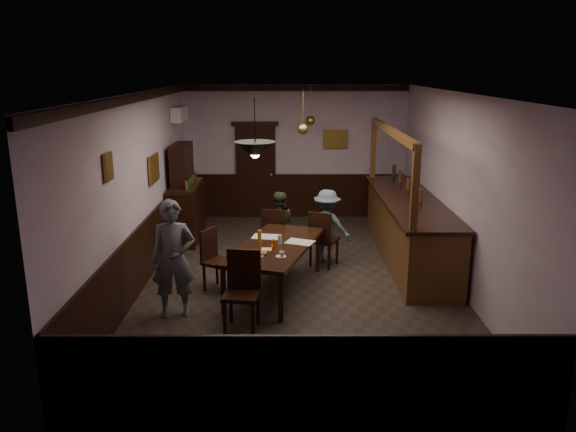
{
  "coord_description": "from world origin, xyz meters",
  "views": [
    {
      "loc": [
        -0.18,
        -8.65,
        3.38
      ],
      "look_at": [
        -0.17,
        -0.29,
        1.15
      ],
      "focal_mm": 35.0,
      "sensor_mm": 36.0,
      "label": 1
    }
  ],
  "objects_px": {
    "chair_far_right": "(322,237)",
    "chair_near": "(242,286)",
    "pendant_brass_mid": "(303,129)",
    "person_standing": "(174,259)",
    "soda_can": "(273,244)",
    "bar_counter": "(408,227)",
    "chair_side": "(215,257)",
    "dining_table": "(275,249)",
    "pendant_brass_far": "(310,121)",
    "sideboard": "(186,202)",
    "pendant_iron": "(255,150)",
    "person_seated_left": "(279,225)",
    "coffee_cup": "(282,254)",
    "chair_far_left": "(274,233)",
    "person_seated_right": "(327,226)"
  },
  "relations": [
    {
      "from": "chair_near",
      "to": "pendant_brass_mid",
      "type": "distance_m",
      "value": 3.76
    },
    {
      "from": "person_seated_right",
      "to": "soda_can",
      "type": "xyz_separation_m",
      "value": [
        -0.91,
        -1.49,
        0.15
      ]
    },
    {
      "from": "soda_can",
      "to": "bar_counter",
      "type": "bearing_deg",
      "value": 34.37
    },
    {
      "from": "sideboard",
      "to": "person_seated_right",
      "type": "bearing_deg",
      "value": -26.44
    },
    {
      "from": "chair_side",
      "to": "sideboard",
      "type": "height_order",
      "value": "sideboard"
    },
    {
      "from": "chair_side",
      "to": "dining_table",
      "type": "bearing_deg",
      "value": -67.05
    },
    {
      "from": "dining_table",
      "to": "chair_far_left",
      "type": "relative_size",
      "value": 2.42
    },
    {
      "from": "person_seated_left",
      "to": "coffee_cup",
      "type": "relative_size",
      "value": 15.26
    },
    {
      "from": "sideboard",
      "to": "pendant_brass_far",
      "type": "relative_size",
      "value": 2.38
    },
    {
      "from": "dining_table",
      "to": "pendant_brass_far",
      "type": "xyz_separation_m",
      "value": [
        0.67,
        3.57,
        1.61
      ]
    },
    {
      "from": "chair_far_right",
      "to": "pendant_brass_mid",
      "type": "distance_m",
      "value": 1.99
    },
    {
      "from": "chair_far_right",
      "to": "pendant_iron",
      "type": "relative_size",
      "value": 1.25
    },
    {
      "from": "dining_table",
      "to": "sideboard",
      "type": "xyz_separation_m",
      "value": [
        -1.84,
        2.7,
        0.09
      ]
    },
    {
      "from": "chair_side",
      "to": "coffee_cup",
      "type": "bearing_deg",
      "value": -94.24
    },
    {
      "from": "person_seated_left",
      "to": "coffee_cup",
      "type": "bearing_deg",
      "value": 92.77
    },
    {
      "from": "chair_side",
      "to": "sideboard",
      "type": "distance_m",
      "value": 2.77
    },
    {
      "from": "pendant_brass_far",
      "to": "person_seated_left",
      "type": "bearing_deg",
      "value": -108.16
    },
    {
      "from": "dining_table",
      "to": "person_seated_right",
      "type": "distance_m",
      "value": 1.61
    },
    {
      "from": "chair_near",
      "to": "soda_can",
      "type": "relative_size",
      "value": 8.76
    },
    {
      "from": "person_seated_left",
      "to": "bar_counter",
      "type": "xyz_separation_m",
      "value": [
        2.33,
        -0.12,
        -0.01
      ]
    },
    {
      "from": "person_standing",
      "to": "sideboard",
      "type": "distance_m",
      "value": 3.62
    },
    {
      "from": "person_standing",
      "to": "pendant_iron",
      "type": "relative_size",
      "value": 2.08
    },
    {
      "from": "chair_near",
      "to": "person_seated_left",
      "type": "bearing_deg",
      "value": 88.77
    },
    {
      "from": "sideboard",
      "to": "pendant_brass_mid",
      "type": "xyz_separation_m",
      "value": [
        2.31,
        -0.73,
        1.52
      ]
    },
    {
      "from": "dining_table",
      "to": "pendant_brass_far",
      "type": "relative_size",
      "value": 2.96
    },
    {
      "from": "chair_far_left",
      "to": "person_standing",
      "type": "relative_size",
      "value": 0.6
    },
    {
      "from": "person_seated_right",
      "to": "pendant_brass_far",
      "type": "distance_m",
      "value": 2.77
    },
    {
      "from": "coffee_cup",
      "to": "pendant_brass_far",
      "type": "bearing_deg",
      "value": 99.59
    },
    {
      "from": "chair_near",
      "to": "person_seated_left",
      "type": "xyz_separation_m",
      "value": [
        0.43,
        2.86,
        0.04
      ]
    },
    {
      "from": "soda_can",
      "to": "sideboard",
      "type": "distance_m",
      "value": 3.37
    },
    {
      "from": "dining_table",
      "to": "pendant_iron",
      "type": "relative_size",
      "value": 3.01
    },
    {
      "from": "dining_table",
      "to": "pendant_brass_mid",
      "type": "bearing_deg",
      "value": 76.57
    },
    {
      "from": "chair_side",
      "to": "person_seated_left",
      "type": "height_order",
      "value": "person_seated_left"
    },
    {
      "from": "chair_side",
      "to": "pendant_brass_mid",
      "type": "xyz_separation_m",
      "value": [
        1.41,
        1.87,
        1.77
      ]
    },
    {
      "from": "chair_near",
      "to": "pendant_brass_mid",
      "type": "xyz_separation_m",
      "value": [
        0.87,
        3.22,
        1.72
      ]
    },
    {
      "from": "soda_can",
      "to": "chair_far_right",
      "type": "bearing_deg",
      "value": 56.31
    },
    {
      "from": "pendant_brass_mid",
      "to": "chair_side",
      "type": "bearing_deg",
      "value": -127.01
    },
    {
      "from": "sideboard",
      "to": "dining_table",
      "type": "bearing_deg",
      "value": -55.76
    },
    {
      "from": "dining_table",
      "to": "chair_side",
      "type": "relative_size",
      "value": 2.51
    },
    {
      "from": "person_standing",
      "to": "chair_near",
      "type": "bearing_deg",
      "value": -29.4
    },
    {
      "from": "soda_can",
      "to": "pendant_brass_mid",
      "type": "distance_m",
      "value": 2.63
    },
    {
      "from": "pendant_brass_mid",
      "to": "person_standing",
      "type": "bearing_deg",
      "value": -122.88
    },
    {
      "from": "chair_near",
      "to": "sideboard",
      "type": "distance_m",
      "value": 4.21
    },
    {
      "from": "chair_near",
      "to": "bar_counter",
      "type": "distance_m",
      "value": 3.9
    },
    {
      "from": "chair_side",
      "to": "chair_near",
      "type": "bearing_deg",
      "value": -129.38
    },
    {
      "from": "chair_near",
      "to": "sideboard",
      "type": "xyz_separation_m",
      "value": [
        -1.44,
        3.96,
        0.2
      ]
    },
    {
      "from": "person_standing",
      "to": "pendant_brass_mid",
      "type": "bearing_deg",
      "value": 48.54
    },
    {
      "from": "chair_side",
      "to": "sideboard",
      "type": "relative_size",
      "value": 0.5
    },
    {
      "from": "chair_far_right",
      "to": "chair_near",
      "type": "bearing_deg",
      "value": 91.41
    },
    {
      "from": "person_standing",
      "to": "person_seated_right",
      "type": "height_order",
      "value": "person_standing"
    }
  ]
}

